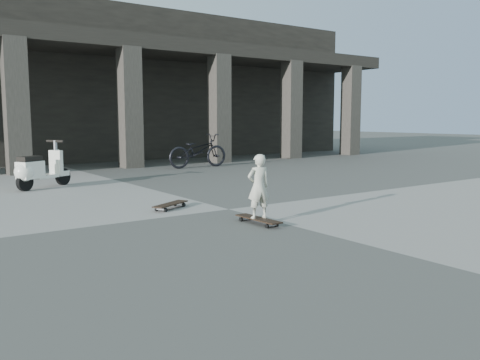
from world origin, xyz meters
TOP-DOWN VIEW (x-y plane):
  - ground at (0.00, 0.00)m, footprint 90.00×90.00m
  - colonnade at (-0.00, 13.77)m, footprint 28.00×8.82m
  - longboard at (-0.35, -1.35)m, footprint 0.24×0.94m
  - skateboard_spare at (-0.85, 0.65)m, footprint 0.87×0.61m
  - child at (-0.35, -1.35)m, footprint 0.41×0.31m
  - scooter at (-2.22, 4.80)m, footprint 1.46×0.97m
  - bicycle at (3.62, 7.18)m, footprint 2.18×0.79m

SIDE VIEW (x-z plane):
  - ground at x=0.00m, z-range 0.00..0.00m
  - longboard at x=-0.35m, z-range 0.03..0.12m
  - skateboard_spare at x=-0.85m, z-range 0.03..0.13m
  - scooter at x=-2.22m, z-range -0.12..1.02m
  - bicycle at x=3.62m, z-range 0.00..1.14m
  - child at x=-0.35m, z-range 0.09..1.11m
  - colonnade at x=0.00m, z-range 0.03..6.03m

